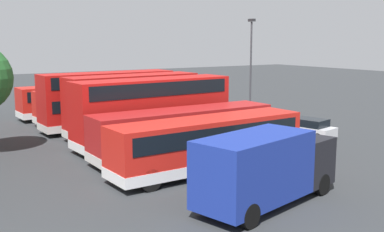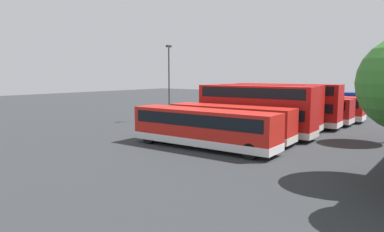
{
  "view_description": "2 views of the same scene",
  "coord_description": "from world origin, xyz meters",
  "px_view_note": "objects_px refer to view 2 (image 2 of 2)",
  "views": [
    {
      "loc": [
        -31.5,
        23.92,
        7.14
      ],
      "look_at": [
        -1.32,
        4.67,
        1.31
      ],
      "focal_mm": 44.27,
      "sensor_mm": 36.0,
      "label": 1
    },
    {
      "loc": [
        31.78,
        24.31,
        5.58
      ],
      "look_at": [
        1.81,
        0.81,
        1.01
      ],
      "focal_mm": 32.74,
      "sensor_mm": 36.0,
      "label": 2
    }
  ],
  "objects_px": {
    "bus_single_deck_seventh": "(203,127)",
    "car_hatchback_silver": "(221,111)",
    "bus_single_deck_near_end": "(314,107)",
    "box_truck_blue": "(335,103)",
    "bus_double_decker_fourth": "(268,106)",
    "bus_single_deck_sixth": "(230,122)",
    "bus_single_deck_second": "(298,109)",
    "bus_double_decker_fifth": "(255,109)",
    "lamp_post_tall": "(169,78)",
    "bus_double_decker_third": "(286,104)"
  },
  "relations": [
    {
      "from": "box_truck_blue",
      "to": "bus_single_deck_near_end",
      "type": "bearing_deg",
      "value": -8.77
    },
    {
      "from": "bus_single_deck_seventh",
      "to": "bus_double_decker_fifth",
      "type": "bearing_deg",
      "value": 175.54
    },
    {
      "from": "bus_single_deck_sixth",
      "to": "bus_double_decker_fifth",
      "type": "bearing_deg",
      "value": 171.73
    },
    {
      "from": "car_hatchback_silver",
      "to": "lamp_post_tall",
      "type": "relative_size",
      "value": 0.47
    },
    {
      "from": "bus_double_decker_fifth",
      "to": "lamp_post_tall",
      "type": "xyz_separation_m",
      "value": [
        -2.42,
        -12.57,
        2.69
      ]
    },
    {
      "from": "bus_double_decker_fifth",
      "to": "bus_single_deck_sixth",
      "type": "distance_m",
      "value": 3.61
    },
    {
      "from": "bus_single_deck_near_end",
      "to": "box_truck_blue",
      "type": "bearing_deg",
      "value": 171.23
    },
    {
      "from": "bus_double_decker_fourth",
      "to": "bus_single_deck_sixth",
      "type": "bearing_deg",
      "value": -0.36
    },
    {
      "from": "bus_single_deck_second",
      "to": "bus_double_decker_fourth",
      "type": "relative_size",
      "value": 1.15
    },
    {
      "from": "bus_double_decker_fifth",
      "to": "lamp_post_tall",
      "type": "bearing_deg",
      "value": -100.91
    },
    {
      "from": "bus_single_deck_second",
      "to": "lamp_post_tall",
      "type": "height_order",
      "value": "lamp_post_tall"
    },
    {
      "from": "bus_single_deck_sixth",
      "to": "car_hatchback_silver",
      "type": "height_order",
      "value": "bus_single_deck_sixth"
    },
    {
      "from": "bus_single_deck_seventh",
      "to": "box_truck_blue",
      "type": "bearing_deg",
      "value": 176.43
    },
    {
      "from": "bus_single_deck_second",
      "to": "bus_single_deck_seventh",
      "type": "bearing_deg",
      "value": -0.77
    },
    {
      "from": "bus_single_deck_near_end",
      "to": "bus_single_deck_seventh",
      "type": "bearing_deg",
      "value": -2.22
    },
    {
      "from": "bus_double_decker_fourth",
      "to": "bus_single_deck_second",
      "type": "bearing_deg",
      "value": 178.9
    },
    {
      "from": "bus_single_deck_second",
      "to": "bus_single_deck_sixth",
      "type": "height_order",
      "value": "same"
    },
    {
      "from": "bus_double_decker_fourth",
      "to": "bus_double_decker_fifth",
      "type": "xyz_separation_m",
      "value": [
        3.59,
        0.46,
        0.0
      ]
    },
    {
      "from": "bus_single_deck_near_end",
      "to": "bus_single_deck_sixth",
      "type": "height_order",
      "value": "same"
    },
    {
      "from": "bus_double_decker_fifth",
      "to": "bus_single_deck_seventh",
      "type": "bearing_deg",
      "value": -4.46
    },
    {
      "from": "bus_double_decker_third",
      "to": "bus_single_deck_second",
      "type": "bearing_deg",
      "value": -178.09
    },
    {
      "from": "bus_double_decker_fourth",
      "to": "lamp_post_tall",
      "type": "height_order",
      "value": "lamp_post_tall"
    },
    {
      "from": "bus_double_decker_third",
      "to": "bus_double_decker_fourth",
      "type": "bearing_deg",
      "value": -4.13
    },
    {
      "from": "bus_single_deck_near_end",
      "to": "bus_double_decker_fifth",
      "type": "xyz_separation_m",
      "value": [
        14.56,
        -0.28,
        0.82
      ]
    },
    {
      "from": "bus_single_deck_seventh",
      "to": "car_hatchback_silver",
      "type": "bearing_deg",
      "value": -150.41
    },
    {
      "from": "bus_single_deck_near_end",
      "to": "box_truck_blue",
      "type": "distance_m",
      "value": 5.66
    },
    {
      "from": "bus_double_decker_fifth",
      "to": "lamp_post_tall",
      "type": "distance_m",
      "value": 13.08
    },
    {
      "from": "bus_single_deck_second",
      "to": "bus_single_deck_seventh",
      "type": "xyz_separation_m",
      "value": [
        18.27,
        -0.25,
        0.0
      ]
    },
    {
      "from": "bus_double_decker_fourth",
      "to": "bus_single_deck_sixth",
      "type": "relative_size",
      "value": 0.94
    },
    {
      "from": "bus_double_decker_fourth",
      "to": "bus_single_deck_seventh",
      "type": "distance_m",
      "value": 10.85
    },
    {
      "from": "bus_single_deck_seventh",
      "to": "car_hatchback_silver",
      "type": "distance_m",
      "value": 21.04
    },
    {
      "from": "bus_double_decker_fifth",
      "to": "car_hatchback_silver",
      "type": "height_order",
      "value": "bus_double_decker_fifth"
    },
    {
      "from": "bus_double_decker_fifth",
      "to": "lamp_post_tall",
      "type": "height_order",
      "value": "lamp_post_tall"
    },
    {
      "from": "bus_single_deck_near_end",
      "to": "bus_double_decker_third",
      "type": "relative_size",
      "value": 1.03
    },
    {
      "from": "bus_single_deck_seventh",
      "to": "bus_single_deck_second",
      "type": "bearing_deg",
      "value": 179.23
    },
    {
      "from": "bus_double_decker_third",
      "to": "bus_single_deck_sixth",
      "type": "distance_m",
      "value": 10.81
    },
    {
      "from": "lamp_post_tall",
      "to": "box_truck_blue",
      "type": "bearing_deg",
      "value": 142.27
    },
    {
      "from": "car_hatchback_silver",
      "to": "bus_single_deck_near_end",
      "type": "bearing_deg",
      "value": 107.37
    },
    {
      "from": "bus_double_decker_fourth",
      "to": "lamp_post_tall",
      "type": "bearing_deg",
      "value": -84.48
    },
    {
      "from": "box_truck_blue",
      "to": "lamp_post_tall",
      "type": "bearing_deg",
      "value": -37.73
    },
    {
      "from": "car_hatchback_silver",
      "to": "lamp_post_tall",
      "type": "bearing_deg",
      "value": -10.69
    },
    {
      "from": "box_truck_blue",
      "to": "bus_double_decker_third",
      "type": "bearing_deg",
      "value": -5.94
    },
    {
      "from": "bus_single_deck_second",
      "to": "car_hatchback_silver",
      "type": "relative_size",
      "value": 2.8
    },
    {
      "from": "box_truck_blue",
      "to": "car_hatchback_silver",
      "type": "bearing_deg",
      "value": -53.02
    },
    {
      "from": "bus_double_decker_third",
      "to": "lamp_post_tall",
      "type": "relative_size",
      "value": 1.26
    },
    {
      "from": "bus_single_deck_second",
      "to": "bus_double_decker_fourth",
      "type": "bearing_deg",
      "value": -1.1
    },
    {
      "from": "car_hatchback_silver",
      "to": "lamp_post_tall",
      "type": "height_order",
      "value": "lamp_post_tall"
    },
    {
      "from": "bus_single_deck_second",
      "to": "box_truck_blue",
      "type": "distance_m",
      "value": 9.23
    },
    {
      "from": "bus_single_deck_near_end",
      "to": "box_truck_blue",
      "type": "relative_size",
      "value": 1.46
    },
    {
      "from": "bus_single_deck_second",
      "to": "box_truck_blue",
      "type": "bearing_deg",
      "value": 170.88
    }
  ]
}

